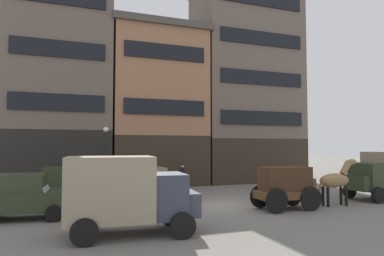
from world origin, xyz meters
name	(u,v)px	position (x,y,z in m)	size (l,w,h in m)	color
ground_plane	(223,205)	(0.00, 0.00, 0.00)	(120.00, 120.00, 0.00)	slate
building_far_left	(60,82)	(-7.99, 10.30, 7.50)	(7.37, 5.86, 14.91)	black
building_center_left	(156,105)	(-0.90, 10.31, 6.14)	(7.50, 5.86, 12.18)	#33281E
building_center_right	(246,82)	(7.09, 10.30, 8.47)	(9.18, 5.86, 16.85)	#33281E
cargo_wagon	(286,185)	(2.30, -2.02, 1.15)	(2.94, 1.58, 1.98)	brown
draft_horse	(336,180)	(5.25, -2.03, 1.27)	(2.35, 0.65, 2.30)	#937047
delivery_truck_near	(128,192)	(-5.39, -4.02, 1.42)	(4.47, 2.42, 2.62)	#333847
sedan_dark	(58,183)	(-7.83, 4.60, 0.91)	(3.72, 1.90, 1.83)	#2D3823
sedan_light	(24,197)	(-8.95, -0.15, 0.91)	(3.83, 2.13, 1.83)	#2D3823
sedan_parked_curb	(149,185)	(-3.32, 2.04, 0.91)	(3.81, 2.09, 1.83)	#7A6B4C
pedestrian_officer	(182,176)	(-0.16, 5.95, 0.98)	(0.50, 0.50, 1.79)	black
streetlamp_curbside	(106,151)	(-5.18, 5.74, 2.67)	(0.32, 0.32, 4.12)	black
fire_hydrant_curbside	(289,179)	(8.51, 6.32, 0.43)	(0.24, 0.24, 0.83)	maroon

